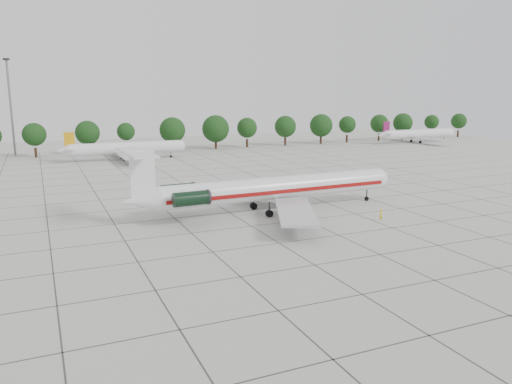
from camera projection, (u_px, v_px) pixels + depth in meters
ground at (251, 226)px, 64.10m from camera, size 260.00×260.00×0.00m
apron_joints at (213, 203)px, 77.56m from camera, size 170.00×170.00×0.02m
main_airliner at (265, 189)px, 70.61m from camera, size 41.79×32.82×9.79m
ground_crew at (381, 215)px, 66.77m from camera, size 0.66×0.55×1.54m
bg_airliner_c at (126, 148)px, 125.19m from camera, size 28.24×27.20×7.40m
bg_airliner_e at (418, 134)px, 167.38m from camera, size 28.24×27.20×7.40m
tree_line at (88, 133)px, 134.54m from camera, size 249.86×8.44×10.22m
floodlight_mast at (10, 102)px, 131.93m from camera, size 1.60×1.60×25.45m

